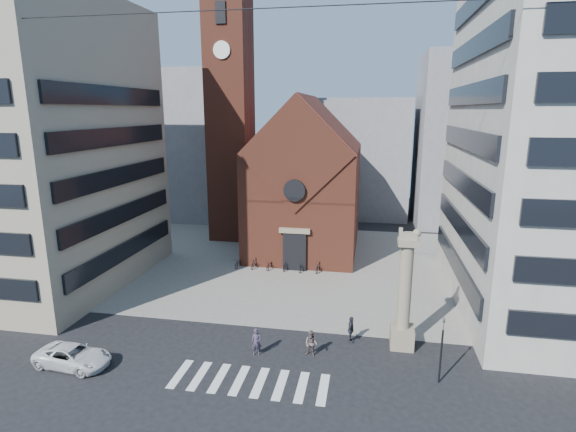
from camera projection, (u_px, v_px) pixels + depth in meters
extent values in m
plane|color=black|center=(253.00, 355.00, 30.60)|extent=(120.00, 120.00, 0.00)
cube|color=gray|center=(298.00, 263.00, 48.78)|extent=(46.00, 30.00, 0.05)
cube|color=brown|center=(306.00, 199.00, 53.15)|extent=(12.00, 16.00, 12.00)
cube|color=#5E2A1D|center=(307.00, 148.00, 52.15)|extent=(12.00, 15.40, 12.00)
cube|color=brown|center=(295.00, 155.00, 44.16)|extent=(11.76, 0.50, 11.76)
cylinder|color=black|center=(294.00, 191.00, 44.53)|extent=(2.20, 0.30, 2.20)
cube|color=black|center=(295.00, 252.00, 46.27)|extent=(2.40, 0.30, 4.00)
cube|color=gray|center=(295.00, 231.00, 45.69)|extent=(3.20, 0.40, 0.50)
cube|color=brown|center=(231.00, 121.00, 55.71)|extent=(5.00, 5.00, 30.00)
cylinder|color=white|center=(222.00, 50.00, 51.38)|extent=(2.00, 0.20, 2.00)
cube|color=black|center=(220.00, 12.00, 50.46)|extent=(1.20, 0.20, 2.40)
cube|color=gray|center=(27.00, 147.00, 41.40)|extent=(18.00, 20.00, 26.00)
cube|color=gray|center=(193.00, 145.00, 69.87)|extent=(16.00, 14.00, 22.00)
cube|color=gray|center=(362.00, 158.00, 70.54)|extent=(14.00, 12.00, 18.00)
cube|color=gray|center=(476.00, 141.00, 64.16)|extent=(16.00, 14.00, 24.00)
cube|color=gray|center=(402.00, 337.00, 31.54)|extent=(1.60, 1.60, 1.50)
cylinder|color=gray|center=(405.00, 287.00, 30.68)|extent=(0.90, 0.90, 6.00)
cube|color=gray|center=(408.00, 242.00, 29.94)|extent=(1.30, 1.30, 0.40)
cube|color=gray|center=(408.00, 236.00, 29.85)|extent=(1.20, 0.50, 0.55)
sphere|color=gray|center=(417.00, 233.00, 29.69)|extent=(0.56, 0.56, 0.56)
cube|color=gray|center=(401.00, 230.00, 29.84)|extent=(0.25, 0.15, 0.35)
cylinder|color=black|center=(441.00, 357.00, 27.13)|extent=(0.12, 0.12, 3.50)
imported|color=black|center=(444.00, 324.00, 26.64)|extent=(0.13, 0.16, 0.80)
imported|color=silver|center=(73.00, 356.00, 29.15)|extent=(5.16, 2.70, 1.38)
imported|color=#382F41|center=(256.00, 342.00, 30.41)|extent=(0.78, 0.59, 1.93)
imported|color=#645350|center=(311.00, 344.00, 30.28)|extent=(1.07, 0.95, 1.85)
imported|color=#2B2A33|center=(351.00, 330.00, 32.12)|extent=(0.64, 1.20, 1.95)
imported|color=black|center=(239.00, 263.00, 47.49)|extent=(1.00, 1.87, 0.94)
imported|color=black|center=(255.00, 263.00, 47.19)|extent=(0.86, 1.79, 1.04)
imported|color=black|center=(270.00, 265.00, 46.90)|extent=(1.00, 1.87, 0.94)
imported|color=black|center=(286.00, 265.00, 46.59)|extent=(0.86, 1.79, 1.04)
imported|color=black|center=(302.00, 267.00, 46.31)|extent=(1.00, 1.87, 0.94)
imported|color=black|center=(318.00, 267.00, 46.00)|extent=(0.86, 1.79, 1.04)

